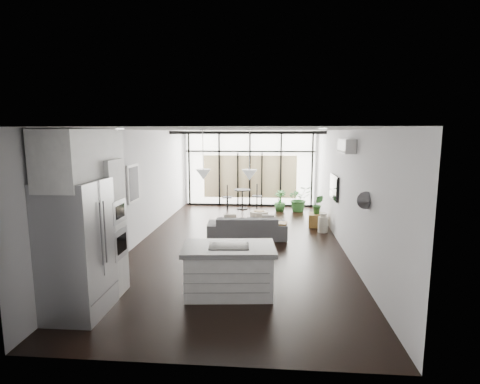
# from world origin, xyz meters

# --- Properties ---
(floor) EXTENTS (5.00, 10.00, 0.00)m
(floor) POSITION_xyz_m (0.00, 0.00, 0.00)
(floor) COLOR black
(floor) RESTS_ON ground
(ceiling) EXTENTS (5.00, 10.00, 0.00)m
(ceiling) POSITION_xyz_m (0.00, 0.00, 2.80)
(ceiling) COLOR silver
(ceiling) RESTS_ON ground
(wall_left) EXTENTS (0.02, 10.00, 2.80)m
(wall_left) POSITION_xyz_m (-2.50, 0.00, 1.40)
(wall_left) COLOR silver
(wall_left) RESTS_ON ground
(wall_right) EXTENTS (0.02, 10.00, 2.80)m
(wall_right) POSITION_xyz_m (2.50, 0.00, 1.40)
(wall_right) COLOR silver
(wall_right) RESTS_ON ground
(wall_back) EXTENTS (5.00, 0.02, 2.80)m
(wall_back) POSITION_xyz_m (0.00, 5.00, 1.40)
(wall_back) COLOR silver
(wall_back) RESTS_ON ground
(wall_front) EXTENTS (5.00, 0.02, 2.80)m
(wall_front) POSITION_xyz_m (0.00, -5.00, 1.40)
(wall_front) COLOR silver
(wall_front) RESTS_ON ground
(glazing) EXTENTS (5.00, 0.20, 2.80)m
(glazing) POSITION_xyz_m (0.00, 4.88, 1.40)
(glazing) COLOR black
(glazing) RESTS_ON ground
(skylight) EXTENTS (4.70, 1.90, 0.06)m
(skylight) POSITION_xyz_m (0.00, 4.00, 2.77)
(skylight) COLOR silver
(skylight) RESTS_ON ceiling
(neighbour_building) EXTENTS (3.50, 0.02, 1.60)m
(neighbour_building) POSITION_xyz_m (0.00, 4.95, 1.10)
(neighbour_building) COLOR beige
(neighbour_building) RESTS_ON ground
(island) EXTENTS (1.63, 1.06, 0.85)m
(island) POSITION_xyz_m (0.08, -2.98, 0.42)
(island) COLOR white
(island) RESTS_ON floor
(cooktop) EXTENTS (0.71, 0.51, 0.01)m
(cooktop) POSITION_xyz_m (0.08, -2.98, 0.85)
(cooktop) COLOR black
(cooktop) RESTS_ON island
(fridge) EXTENTS (0.79, 0.99, 2.05)m
(fridge) POSITION_xyz_m (-2.11, -3.85, 1.02)
(fridge) COLOR gray
(fridge) RESTS_ON floor
(appliance_column) EXTENTS (0.60, 0.63, 2.31)m
(appliance_column) POSITION_xyz_m (-2.03, -3.15, 1.15)
(appliance_column) COLOR white
(appliance_column) RESTS_ON floor
(upper_cabinets) EXTENTS (0.62, 1.75, 0.86)m
(upper_cabinets) POSITION_xyz_m (-2.12, -3.50, 2.35)
(upper_cabinets) COLOR white
(upper_cabinets) RESTS_ON wall_left
(pendant_left) EXTENTS (0.26, 0.26, 0.18)m
(pendant_left) POSITION_xyz_m (-0.40, -2.65, 2.02)
(pendant_left) COLOR silver
(pendant_left) RESTS_ON ceiling
(pendant_right) EXTENTS (0.26, 0.26, 0.18)m
(pendant_right) POSITION_xyz_m (0.40, -2.65, 2.02)
(pendant_right) COLOR silver
(pendant_right) RESTS_ON ceiling
(sofa) EXTENTS (2.08, 0.75, 0.80)m
(sofa) POSITION_xyz_m (0.17, 0.47, 0.40)
(sofa) COLOR #4A4A4C
(sofa) RESTS_ON floor
(console_bench) EXTENTS (1.46, 0.55, 0.46)m
(console_bench) POSITION_xyz_m (0.49, 0.45, 0.23)
(console_bench) COLOR brown
(console_bench) RESTS_ON floor
(pouf) EXTENTS (0.66, 0.66, 0.43)m
(pouf) POSITION_xyz_m (0.44, 1.83, 0.22)
(pouf) COLOR beige
(pouf) RESTS_ON floor
(crate) EXTENTS (0.54, 0.54, 0.38)m
(crate) POSITION_xyz_m (2.16, 1.87, 0.19)
(crate) COLOR brown
(crate) RESTS_ON floor
(plant_tall) EXTENTS (1.06, 1.12, 0.71)m
(plant_tall) POSITION_xyz_m (1.78, 4.00, 0.35)
(plant_tall) COLOR #295C27
(plant_tall) RESTS_ON floor
(plant_med) EXTENTS (0.66, 0.84, 0.41)m
(plant_med) POSITION_xyz_m (1.12, 3.97, 0.21)
(plant_med) COLOR #295C27
(plant_med) RESTS_ON floor
(plant_crate) EXTENTS (0.38, 0.60, 0.25)m
(plant_crate) POSITION_xyz_m (2.16, 1.87, 0.50)
(plant_crate) COLOR #295C27
(plant_crate) RESTS_ON crate
(milk_can) EXTENTS (0.30, 0.30, 0.54)m
(milk_can) POSITION_xyz_m (2.24, 1.23, 0.27)
(milk_can) COLOR beige
(milk_can) RESTS_ON floor
(bistro_set) EXTENTS (1.70, 1.08, 0.76)m
(bistro_set) POSITION_xyz_m (-0.24, 4.26, 0.38)
(bistro_set) COLOR black
(bistro_set) RESTS_ON floor
(tv) EXTENTS (0.05, 1.10, 0.65)m
(tv) POSITION_xyz_m (2.46, 1.00, 1.30)
(tv) COLOR black
(tv) RESTS_ON wall_right
(ac_unit) EXTENTS (0.22, 0.90, 0.30)m
(ac_unit) POSITION_xyz_m (2.38, -0.80, 2.45)
(ac_unit) COLOR white
(ac_unit) RESTS_ON wall_right
(framed_art) EXTENTS (0.04, 0.70, 0.90)m
(framed_art) POSITION_xyz_m (-2.47, -0.50, 1.55)
(framed_art) COLOR black
(framed_art) RESTS_ON wall_left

